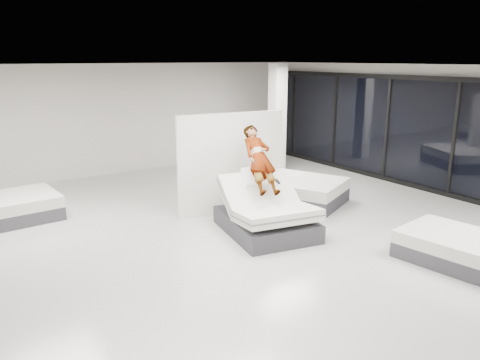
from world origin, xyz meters
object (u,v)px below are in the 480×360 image
(hero_bed, at_px, (266,215))
(remote, at_px, (278,182))
(divider_panel, at_px, (231,163))
(person, at_px, (260,169))
(flat_bed_right_near, at_px, (457,248))
(flat_bed_right_far, at_px, (297,190))
(flat_bed_left_far, at_px, (9,208))
(column, at_px, (277,119))

(hero_bed, distance_m, remote, 0.70)
(divider_panel, bearing_deg, remote, -77.97)
(person, xyz_separation_m, flat_bed_right_near, (1.81, -3.19, -0.98))
(hero_bed, distance_m, flat_bed_right_far, 2.22)
(flat_bed_right_near, xyz_separation_m, flat_bed_left_far, (-5.96, 6.50, 0.02))
(flat_bed_left_far, xyz_separation_m, column, (7.45, 0.33, 1.34))
(person, bearing_deg, flat_bed_right_near, -49.43)
(person, height_order, flat_bed_right_near, person)
(flat_bed_right_far, bearing_deg, divider_panel, 171.06)
(person, distance_m, flat_bed_right_far, 2.21)
(flat_bed_right_far, relative_size, flat_bed_right_near, 1.32)
(hero_bed, distance_m, flat_bed_right_near, 3.44)
(divider_panel, bearing_deg, flat_bed_right_near, -58.80)
(hero_bed, bearing_deg, flat_bed_left_far, 138.41)
(person, relative_size, flat_bed_left_far, 0.81)
(column, bearing_deg, flat_bed_left_far, -177.44)
(hero_bed, relative_size, column, 0.70)
(flat_bed_right_near, height_order, column, column)
(remote, relative_size, flat_bed_right_near, 0.07)
(hero_bed, xyz_separation_m, flat_bed_right_far, (1.85, 1.22, -0.09))
(person, height_order, divider_panel, divider_panel)
(flat_bed_right_far, relative_size, flat_bed_left_far, 1.26)
(flat_bed_right_near, bearing_deg, column, 77.68)
(divider_panel, xyz_separation_m, column, (3.22, 2.47, 0.49))
(flat_bed_right_near, bearing_deg, flat_bed_right_far, 90.32)
(divider_panel, relative_size, flat_bed_right_far, 0.97)
(remote, xyz_separation_m, divider_panel, (-0.07, 1.56, 0.08))
(person, relative_size, flat_bed_right_far, 0.64)
(flat_bed_right_near, bearing_deg, flat_bed_left_far, 132.48)
(column, bearing_deg, hero_bed, -130.36)
(flat_bed_right_near, bearing_deg, remote, 120.60)
(hero_bed, xyz_separation_m, person, (0.06, 0.31, 0.85))
(person, xyz_separation_m, divider_panel, (0.08, 1.17, -0.11))
(person, xyz_separation_m, remote, (0.15, -0.39, -0.19))
(flat_bed_right_near, xyz_separation_m, column, (1.49, 6.84, 1.36))
(hero_bed, xyz_separation_m, flat_bed_left_far, (-4.08, 3.63, -0.11))
(remote, bearing_deg, hero_bed, 172.22)
(person, height_order, column, column)
(divider_panel, height_order, flat_bed_right_near, divider_panel)
(remote, height_order, flat_bed_left_far, remote)
(divider_panel, relative_size, flat_bed_left_far, 1.22)
(person, bearing_deg, flat_bed_left_far, 152.41)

